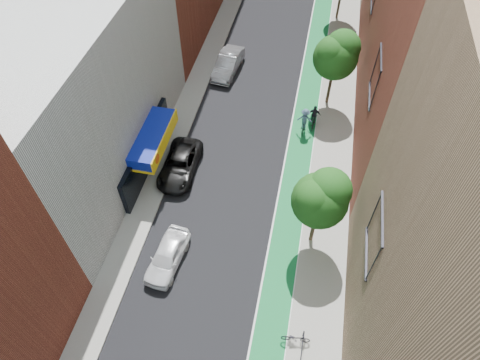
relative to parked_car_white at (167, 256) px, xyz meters
The scene contains 13 objects.
bike_lane 20.63m from the parked_car_white, 70.04° to the left, with size 2.00×68.00×0.01m, color #136E3B.
sidewalk_left 19.62m from the parked_car_white, 98.68° to the left, with size 2.00×68.00×0.15m, color gray.
sidewalk_right 21.61m from the parked_car_white, 63.79° to the left, with size 3.00×68.00×0.15m, color gray.
building_left_white 12.07m from the parked_car_white, 137.15° to the left, with size 8.00×20.00×12.00m, color silver.
tree_near 10.12m from the parked_car_white, 21.39° to the left, with size 3.40×3.36×6.42m.
tree_mid 19.89m from the parked_car_white, 63.47° to the left, with size 3.55×3.53×6.74m.
parked_car_white is the anchor object (origin of this frame).
parked_car_black 7.58m from the parked_car_white, 100.79° to the left, with size 2.41×5.23×1.45m, color black.
parked_car_silver 20.07m from the parked_car_white, 91.81° to the left, with size 1.78×5.10×1.68m, color gray.
cyclist_lane_near 10.24m from the parked_car_white, 40.91° to the left, with size 0.98×1.92×1.95m.
cyclist_lane_mid 16.27m from the parked_car_white, 61.60° to the left, with size 0.99×1.64×2.02m.
cyclist_lane_far 15.29m from the parked_car_white, 62.58° to the left, with size 1.24×1.67×2.21m.
parked_bike_near 9.10m from the parked_car_white, 21.87° to the right, with size 0.56×1.62×0.85m, color black.
Camera 1 is at (4.05, -5.41, 24.23)m, focal length 32.00 mm.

